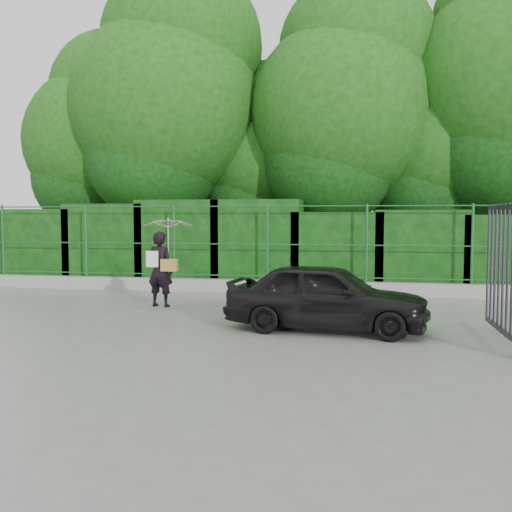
# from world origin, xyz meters

# --- Properties ---
(ground) EXTENTS (80.00, 80.00, 0.00)m
(ground) POSITION_xyz_m (0.00, 0.00, 0.00)
(ground) COLOR gray
(kerb) EXTENTS (14.00, 0.25, 0.30)m
(kerb) POSITION_xyz_m (0.00, 4.50, 0.15)
(kerb) COLOR #9E9E99
(kerb) RESTS_ON ground
(fence) EXTENTS (14.13, 0.06, 1.80)m
(fence) POSITION_xyz_m (0.22, 4.50, 1.20)
(fence) COLOR #1C5526
(fence) RESTS_ON kerb
(hedge) EXTENTS (14.20, 1.20, 2.23)m
(hedge) POSITION_xyz_m (-0.16, 5.50, 1.03)
(hedge) COLOR black
(hedge) RESTS_ON ground
(trees) EXTENTS (17.10, 6.15, 8.08)m
(trees) POSITION_xyz_m (1.14, 7.74, 4.62)
(trees) COLOR black
(trees) RESTS_ON ground
(woman) EXTENTS (0.97, 0.99, 1.79)m
(woman) POSITION_xyz_m (-1.28, 2.13, 1.19)
(woman) COLOR black
(woman) RESTS_ON ground
(car) EXTENTS (3.32, 1.66, 1.09)m
(car) POSITION_xyz_m (2.03, 0.29, 0.54)
(car) COLOR black
(car) RESTS_ON ground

